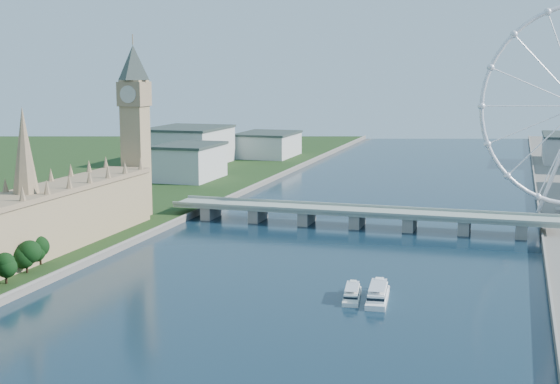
% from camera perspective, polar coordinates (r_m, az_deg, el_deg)
% --- Properties ---
extents(parliament_range, '(24.00, 200.00, 70.00)m').
position_cam_1_polar(parliament_range, '(376.37, -17.96, -2.32)').
color(parliament_range, tan).
rests_on(parliament_range, ground).
extents(big_ben, '(20.02, 20.02, 110.00)m').
position_cam_1_polar(big_ben, '(462.60, -10.59, 6.02)').
color(big_ben, tan).
rests_on(big_ben, ground).
extents(westminster_bridge, '(220.00, 22.00, 9.50)m').
position_cam_1_polar(westminster_bridge, '(448.08, 5.68, -1.69)').
color(westminster_bridge, gray).
rests_on(westminster_bridge, ground).
extents(city_skyline, '(505.00, 280.00, 32.00)m').
position_cam_1_polar(city_skyline, '(697.42, 13.07, 2.83)').
color(city_skyline, beige).
rests_on(city_skyline, ground).
extents(tour_boat_near, '(10.97, 31.77, 6.89)m').
position_cam_1_polar(tour_boat_near, '(309.29, 7.15, -7.90)').
color(tour_boat_near, white).
rests_on(tour_boat_near, ground).
extents(tour_boat_far, '(10.13, 26.56, 5.68)m').
position_cam_1_polar(tour_boat_far, '(310.52, 5.28, -7.80)').
color(tour_boat_far, silver).
rests_on(tour_boat_far, ground).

